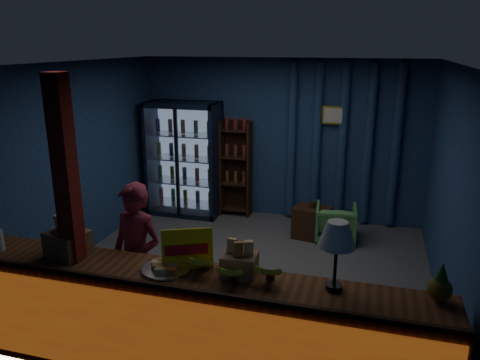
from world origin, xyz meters
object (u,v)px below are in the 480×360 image
(green_chair, at_px, (336,223))
(table_lamp, at_px, (337,237))
(pastry_tray, at_px, (166,267))
(shopkeeper, at_px, (137,259))

(green_chair, bearing_deg, table_lamp, 88.76)
(pastry_tray, distance_m, table_lamp, 1.48)
(table_lamp, bearing_deg, green_chair, 94.03)
(shopkeeper, xyz_separation_m, pastry_tray, (0.53, -0.45, 0.20))
(shopkeeper, relative_size, table_lamp, 2.69)
(shopkeeper, height_order, table_lamp, shopkeeper)
(green_chair, relative_size, pastry_tray, 1.37)
(pastry_tray, bearing_deg, green_chair, 69.93)
(green_chair, bearing_deg, shopkeeper, 53.22)
(shopkeeper, bearing_deg, green_chair, 68.82)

